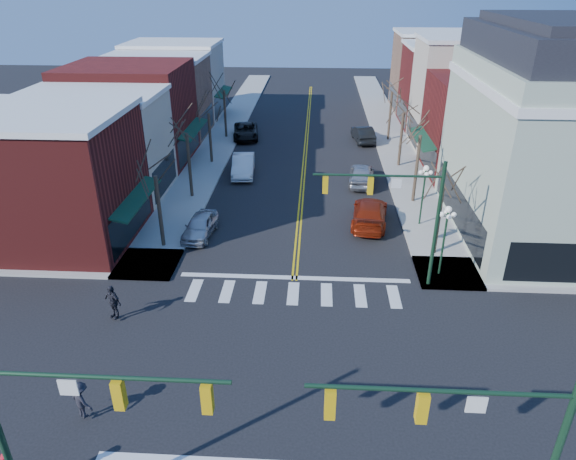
% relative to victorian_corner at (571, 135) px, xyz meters
% --- Properties ---
extents(ground, '(160.00, 160.00, 0.00)m').
position_rel_victorian_corner_xyz_m(ground, '(-16.50, -14.50, -6.66)').
color(ground, black).
rests_on(ground, ground).
extents(sidewalk_left, '(3.50, 70.00, 0.15)m').
position_rel_victorian_corner_xyz_m(sidewalk_left, '(-25.25, 5.50, -6.58)').
color(sidewalk_left, '#9E9B93').
rests_on(sidewalk_left, ground).
extents(sidewalk_right, '(3.50, 70.00, 0.15)m').
position_rel_victorian_corner_xyz_m(sidewalk_right, '(-7.75, 5.50, -6.58)').
color(sidewalk_right, '#9E9B93').
rests_on(sidewalk_right, ground).
extents(bldg_left_brick_a, '(10.00, 8.50, 8.00)m').
position_rel_victorian_corner_xyz_m(bldg_left_brick_a, '(-32.00, -2.75, -2.66)').
color(bldg_left_brick_a, maroon).
rests_on(bldg_left_brick_a, ground).
extents(bldg_left_stucco_a, '(10.00, 7.00, 7.50)m').
position_rel_victorian_corner_xyz_m(bldg_left_stucco_a, '(-32.00, 5.00, -2.91)').
color(bldg_left_stucco_a, '#BDB19C').
rests_on(bldg_left_stucco_a, ground).
extents(bldg_left_brick_b, '(10.00, 9.00, 8.50)m').
position_rel_victorian_corner_xyz_m(bldg_left_brick_b, '(-32.00, 13.00, -2.41)').
color(bldg_left_brick_b, maroon).
rests_on(bldg_left_brick_b, ground).
extents(bldg_left_tan, '(10.00, 7.50, 7.80)m').
position_rel_victorian_corner_xyz_m(bldg_left_tan, '(-32.00, 21.25, -2.76)').
color(bldg_left_tan, '#996D54').
rests_on(bldg_left_tan, ground).
extents(bldg_left_stucco_b, '(10.00, 8.00, 8.20)m').
position_rel_victorian_corner_xyz_m(bldg_left_stucco_b, '(-32.00, 29.00, -2.56)').
color(bldg_left_stucco_b, '#BDB19C').
rests_on(bldg_left_stucco_b, ground).
extents(bldg_right_brick_a, '(10.00, 8.50, 8.00)m').
position_rel_victorian_corner_xyz_m(bldg_right_brick_a, '(-1.00, 11.25, -2.66)').
color(bldg_right_brick_a, maroon).
rests_on(bldg_right_brick_a, ground).
extents(bldg_right_stucco, '(10.00, 7.00, 10.00)m').
position_rel_victorian_corner_xyz_m(bldg_right_stucco, '(-1.00, 19.00, -1.66)').
color(bldg_right_stucco, '#BDB19C').
rests_on(bldg_right_stucco, ground).
extents(bldg_right_brick_b, '(10.00, 8.00, 8.50)m').
position_rel_victorian_corner_xyz_m(bldg_right_brick_b, '(-1.00, 26.50, -2.41)').
color(bldg_right_brick_b, maroon).
rests_on(bldg_right_brick_b, ground).
extents(bldg_right_tan, '(10.00, 8.00, 9.00)m').
position_rel_victorian_corner_xyz_m(bldg_right_tan, '(-1.00, 34.50, -2.16)').
color(bldg_right_tan, '#996D54').
rests_on(bldg_right_tan, ground).
extents(victorian_corner, '(12.25, 14.25, 13.30)m').
position_rel_victorian_corner_xyz_m(victorian_corner, '(0.00, 0.00, 0.00)').
color(victorian_corner, '#A4B49C').
rests_on(victorian_corner, ground).
extents(traffic_mast_near_left, '(6.60, 0.28, 7.20)m').
position_rel_victorian_corner_xyz_m(traffic_mast_near_left, '(-22.05, -21.90, -1.95)').
color(traffic_mast_near_left, '#14331E').
rests_on(traffic_mast_near_left, ground).
extents(traffic_mast_near_right, '(6.60, 0.28, 7.20)m').
position_rel_victorian_corner_xyz_m(traffic_mast_near_right, '(-10.95, -21.90, -1.95)').
color(traffic_mast_near_right, '#14331E').
rests_on(traffic_mast_near_right, ground).
extents(traffic_mast_far_right, '(6.60, 0.28, 7.20)m').
position_rel_victorian_corner_xyz_m(traffic_mast_far_right, '(-10.95, -7.10, -1.95)').
color(traffic_mast_far_right, '#14331E').
rests_on(traffic_mast_far_right, ground).
extents(lamppost_corner, '(0.36, 0.36, 4.33)m').
position_rel_victorian_corner_xyz_m(lamppost_corner, '(-8.30, -6.00, -3.70)').
color(lamppost_corner, '#14331E').
rests_on(lamppost_corner, ground).
extents(lamppost_midblock, '(0.36, 0.36, 4.33)m').
position_rel_victorian_corner_xyz_m(lamppost_midblock, '(-8.30, 0.50, -3.70)').
color(lamppost_midblock, '#14331E').
rests_on(lamppost_midblock, ground).
extents(tree_left_a, '(0.24, 0.24, 4.76)m').
position_rel_victorian_corner_xyz_m(tree_left_a, '(-24.90, -3.50, -4.28)').
color(tree_left_a, '#382B21').
rests_on(tree_left_a, ground).
extents(tree_left_b, '(0.24, 0.24, 5.04)m').
position_rel_victorian_corner_xyz_m(tree_left_b, '(-24.90, 4.50, -4.14)').
color(tree_left_b, '#382B21').
rests_on(tree_left_b, ground).
extents(tree_left_c, '(0.24, 0.24, 4.55)m').
position_rel_victorian_corner_xyz_m(tree_left_c, '(-24.90, 12.50, -4.38)').
color(tree_left_c, '#382B21').
rests_on(tree_left_c, ground).
extents(tree_left_d, '(0.24, 0.24, 4.90)m').
position_rel_victorian_corner_xyz_m(tree_left_d, '(-24.90, 20.50, -4.21)').
color(tree_left_d, '#382B21').
rests_on(tree_left_d, ground).
extents(tree_right_a, '(0.24, 0.24, 4.62)m').
position_rel_victorian_corner_xyz_m(tree_right_a, '(-8.10, -3.50, -4.35)').
color(tree_right_a, '#382B21').
rests_on(tree_right_a, ground).
extents(tree_right_b, '(0.24, 0.24, 5.18)m').
position_rel_victorian_corner_xyz_m(tree_right_b, '(-8.10, 4.50, -4.07)').
color(tree_right_b, '#382B21').
rests_on(tree_right_b, ground).
extents(tree_right_c, '(0.24, 0.24, 4.83)m').
position_rel_victorian_corner_xyz_m(tree_right_c, '(-8.10, 12.50, -4.24)').
color(tree_right_c, '#382B21').
rests_on(tree_right_c, ground).
extents(tree_right_d, '(0.24, 0.24, 4.97)m').
position_rel_victorian_corner_xyz_m(tree_right_d, '(-8.10, 20.50, -4.17)').
color(tree_right_d, '#382B21').
rests_on(tree_right_d, ground).
extents(car_left_near, '(2.04, 4.29, 1.42)m').
position_rel_victorian_corner_xyz_m(car_left_near, '(-22.90, -1.81, -5.95)').
color(car_left_near, silver).
rests_on(car_left_near, ground).
extents(car_left_mid, '(2.19, 5.20, 1.67)m').
position_rel_victorian_corner_xyz_m(car_left_mid, '(-21.63, 9.70, -5.82)').
color(car_left_mid, white).
rests_on(car_left_mid, ground).
extents(car_left_far, '(3.15, 5.66, 1.50)m').
position_rel_victorian_corner_xyz_m(car_left_far, '(-22.83, 20.46, -5.91)').
color(car_left_far, black).
rests_on(car_left_far, ground).
extents(car_right_near, '(3.01, 5.87, 1.63)m').
position_rel_victorian_corner_xyz_m(car_right_near, '(-11.70, 0.59, -5.84)').
color(car_right_near, maroon).
rests_on(car_right_near, ground).
extents(car_right_mid, '(2.45, 5.10, 1.68)m').
position_rel_victorian_corner_xyz_m(car_right_mid, '(-11.70, 8.13, -5.82)').
color(car_right_mid, '#AAAAAE').
rests_on(car_right_mid, ground).
extents(car_right_far, '(2.32, 5.01, 1.59)m').
position_rel_victorian_corner_xyz_m(car_right_far, '(-10.72, 19.94, -5.86)').
color(car_right_far, black).
rests_on(car_right_far, ground).
extents(pedestrian_dark_a, '(1.15, 0.91, 1.82)m').
position_rel_victorian_corner_xyz_m(pedestrian_dark_a, '(-25.23, -11.11, -5.60)').
color(pedestrian_dark_a, black).
rests_on(pedestrian_dark_a, sidewalk_left).
extents(pedestrian_dark_b, '(1.20, 1.04, 1.61)m').
position_rel_victorian_corner_xyz_m(pedestrian_dark_b, '(-24.13, -17.42, -5.70)').
color(pedestrian_dark_b, black).
rests_on(pedestrian_dark_b, sidewalk_left).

